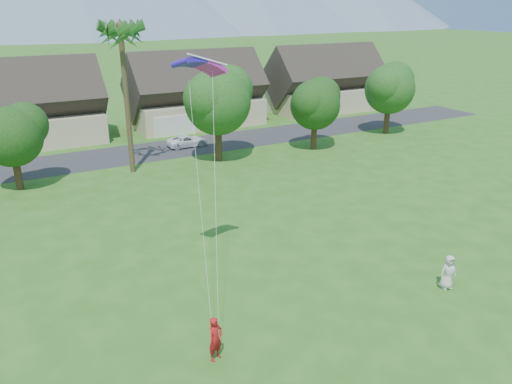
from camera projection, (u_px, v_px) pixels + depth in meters
ground at (371, 350)px, 20.87m from camera, size 500.00×500.00×0.00m
street at (138, 153)px, 48.75m from camera, size 90.00×7.00×0.01m
kite_flyer at (215, 339)px, 20.03m from camera, size 0.83×0.72×1.93m
watcher at (448, 272)px, 25.15m from camera, size 1.00×0.76×1.83m
parked_car at (187, 141)px, 50.92m from camera, size 4.20×1.99×1.16m
houses_row at (116, 103)px, 55.15m from camera, size 72.75×8.19×8.86m
tree_row at (140, 116)px, 41.54m from camera, size 62.27×6.67×8.45m
fan_palm at (120, 29)px, 39.21m from camera, size 3.00×3.00×13.80m
parafoil_kite at (200, 63)px, 22.58m from camera, size 2.82×1.36×0.50m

